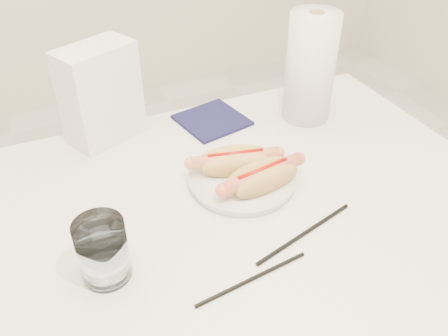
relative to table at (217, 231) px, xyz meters
name	(u,v)px	position (x,y,z in m)	size (l,w,h in m)	color
table	(217,231)	(0.00, 0.00, 0.00)	(1.20, 0.80, 0.75)	silver
plate	(242,180)	(0.08, 0.05, 0.07)	(0.22, 0.22, 0.02)	white
hotdog_left	(235,161)	(0.08, 0.08, 0.10)	(0.19, 0.10, 0.05)	tan
hotdog_right	(262,177)	(0.10, 0.01, 0.10)	(0.19, 0.10, 0.05)	tan
water_glass	(103,250)	(-0.23, -0.08, 0.12)	(0.08, 0.08, 0.11)	white
chopstick_near	(252,279)	(-0.02, -0.19, 0.06)	(0.01, 0.01, 0.22)	black
chopstick_far	(305,233)	(0.12, -0.13, 0.06)	(0.01, 0.01, 0.24)	black
napkin_box	(101,94)	(-0.14, 0.35, 0.17)	(0.17, 0.09, 0.23)	silver
navy_napkin	(212,120)	(0.12, 0.31, 0.06)	(0.15, 0.15, 0.01)	#121138
paper_towel_roll	(310,68)	(0.35, 0.24, 0.19)	(0.12, 0.12, 0.27)	white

